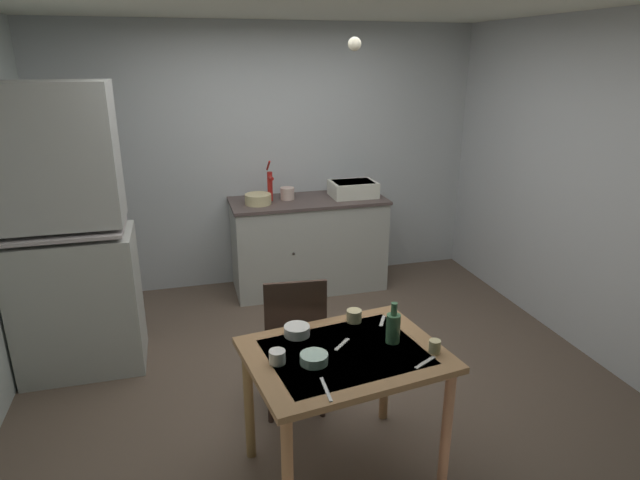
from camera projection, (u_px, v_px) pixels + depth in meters
name	position (u px, v px, depth m)	size (l,w,h in m)	color
ground_plane	(318.00, 372.00, 3.99)	(5.24, 5.24, 0.00)	brown
wall_back	(268.00, 158.00, 5.32)	(4.34, 0.10, 2.56)	silver
wall_right	(589.00, 188.00, 4.11)	(0.10, 3.84, 2.56)	silver
hutch_cabinet	(70.00, 244.00, 3.77)	(0.85, 0.56, 2.09)	#B3B5AE
counter_cabinet	(309.00, 244.00, 5.33)	(1.51, 0.64, 0.92)	#B3B5AE
sink_basin	(353.00, 189.00, 5.27)	(0.44, 0.34, 0.15)	white
hand_pump	(270.00, 184.00, 5.08)	(0.05, 0.27, 0.39)	#B21E19
mixing_bowl_counter	(258.00, 199.00, 5.00)	(0.25, 0.25, 0.10)	beige
stoneware_crock	(287.00, 193.00, 5.17)	(0.14, 0.14, 0.12)	beige
dining_table	(345.00, 370.00, 2.83)	(1.11, 0.90, 0.77)	#9E734A
chair_far_side	(294.00, 344.00, 3.40)	(0.44, 0.44, 0.98)	#35231C
serving_bowl_wide	(314.00, 359.00, 2.69)	(0.14, 0.14, 0.05)	#ADD1C1
soup_bowl_small	(297.00, 331.00, 2.95)	(0.14, 0.14, 0.06)	white
teacup_mint	(277.00, 357.00, 2.68)	(0.08, 0.08, 0.07)	white
mug_tall	(435.00, 346.00, 2.78)	(0.06, 0.06, 0.07)	beige
mug_dark	(354.00, 316.00, 3.11)	(0.09, 0.09, 0.07)	beige
glass_bottle	(393.00, 327.00, 2.86)	(0.08, 0.08, 0.23)	#4C7F56
table_knife	(326.00, 389.00, 2.48)	(0.19, 0.02, 0.01)	silver
teaspoon_near_bowl	(382.00, 321.00, 3.12)	(0.13, 0.02, 0.01)	beige
teaspoon_by_cup	(425.00, 362.00, 2.69)	(0.16, 0.02, 0.01)	beige
serving_spoon	(342.00, 344.00, 2.86)	(0.14, 0.02, 0.01)	beige
pendant_bulb	(355.00, 44.00, 3.12)	(0.08, 0.08, 0.08)	#F9EFCC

